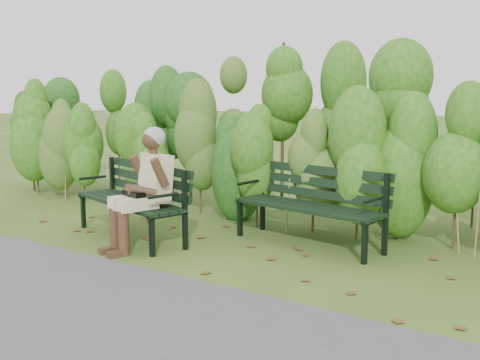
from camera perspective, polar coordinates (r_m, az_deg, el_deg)
The scene contains 7 objects.
ground at distance 6.22m, azimuth -1.80°, elevation -7.26°, with size 80.00×80.00×0.00m, color #36571D.
footpath at distance 4.70m, azimuth -17.95°, elevation -13.07°, with size 60.00×2.50×0.01m, color #474749.
hedge_band at distance 7.58m, azimuth 6.36°, elevation 5.26°, with size 11.04×1.67×2.42m.
leaf_litter at distance 6.29m, azimuth -2.16°, elevation -7.05°, with size 5.98×2.05×0.01m.
bench_left at distance 6.84m, azimuth -10.47°, elevation -1.42°, with size 1.86×1.05×0.89m.
bench_right at distance 6.48m, azimuth 7.44°, elevation -1.92°, with size 1.85×0.84×0.89m.
seated_woman at distance 6.27m, azimuth -9.66°, elevation -0.16°, with size 0.59×0.86×1.36m.
Camera 1 is at (3.47, -4.87, 1.72)m, focal length 42.00 mm.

